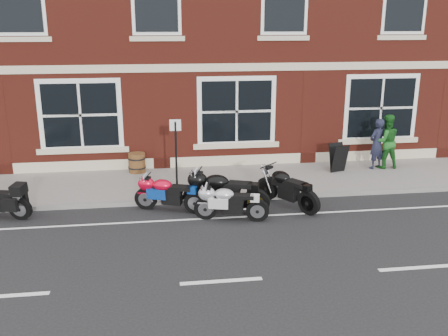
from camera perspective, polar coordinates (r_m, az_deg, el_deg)
The scene contains 12 objects.
ground at distance 12.55m, azimuth -2.11°, elevation -6.16°, with size 80.00×80.00×0.00m, color black.
sidewalk at distance 15.33m, azimuth -3.24°, elevation -1.67°, with size 30.00×3.00×0.12m, color slate.
kerb at distance 13.84m, azimuth -2.70°, elevation -3.69°, with size 30.00×0.16×0.12m, color slate.
moto_sport_red at distance 13.14m, azimuth -6.31°, elevation -2.82°, with size 1.88×0.80×0.88m.
moto_sport_black at distance 12.96m, azimuth 0.03°, elevation -2.57°, with size 2.21×0.94×1.04m.
moto_sport_silver at distance 12.49m, azimuth 0.68°, elevation -3.85°, with size 1.86×0.57×0.85m.
moto_naked_black at distance 13.49m, azimuth 7.23°, elevation -2.11°, with size 1.29×1.89×0.97m.
pedestrian_left at distance 17.13m, azimuth 17.05°, elevation 2.67°, with size 0.61×0.40×1.67m, color black.
pedestrian_right at distance 17.28m, azimuth 18.02°, elevation 2.92°, with size 0.87×0.68×1.80m, color #18571B.
a_board_sign at distance 16.56m, azimuth 12.93°, elevation 1.16°, with size 0.54×0.36×0.91m, color black, non-canonical shape.
barrel_planter at distance 16.33m, azimuth -9.92°, elevation 0.60°, with size 0.56×0.56×0.63m.
parking_sign at distance 13.64m, azimuth -5.50°, elevation 1.75°, with size 0.31×0.06×2.18m.
Camera 1 is at (-1.12, -11.53, 4.82)m, focal length 40.00 mm.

